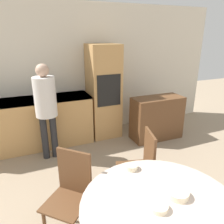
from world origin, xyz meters
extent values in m
cube|color=silver|center=(0.00, 4.77, 1.30)|extent=(6.30, 0.05, 2.60)
cube|color=tan|center=(-1.10, 4.43, 0.46)|extent=(2.41, 0.60, 0.92)
cube|color=black|center=(-1.10, 4.43, 0.91)|extent=(2.41, 0.60, 0.03)
cube|color=tan|center=(0.44, 4.44, 0.92)|extent=(0.59, 0.58, 1.85)
cube|color=black|center=(0.44, 4.14, 1.02)|extent=(0.47, 0.01, 0.60)
cube|color=brown|center=(1.35, 3.86, 0.43)|extent=(1.02, 0.45, 0.86)
cylinder|color=beige|center=(-0.15, 1.57, 0.72)|extent=(1.31, 1.31, 0.03)
cylinder|color=brown|center=(-0.80, 2.44, 0.21)|extent=(0.04, 0.04, 0.43)
cylinder|color=brown|center=(-0.58, 2.21, 0.21)|extent=(0.04, 0.04, 0.43)
cube|color=brown|center=(-0.80, 2.21, 0.44)|extent=(0.57, 0.57, 0.02)
cube|color=brown|center=(-0.67, 2.34, 0.69)|extent=(0.29, 0.29, 0.48)
cylinder|color=brown|center=(-0.03, 2.65, 0.21)|extent=(0.04, 0.04, 0.43)
cylinder|color=brown|center=(-0.11, 2.34, 0.21)|extent=(0.04, 0.04, 0.43)
cylinder|color=brown|center=(0.28, 2.57, 0.21)|extent=(0.04, 0.04, 0.43)
cylinder|color=brown|center=(0.20, 2.26, 0.21)|extent=(0.04, 0.04, 0.43)
cube|color=brown|center=(0.09, 2.45, 0.44)|extent=(0.49, 0.49, 0.02)
cube|color=brown|center=(0.27, 2.41, 0.69)|extent=(0.13, 0.37, 0.48)
cylinder|color=#262628|center=(-0.82, 3.91, 0.38)|extent=(0.11, 0.11, 0.76)
cylinder|color=#262628|center=(-0.67, 3.91, 0.38)|extent=(0.11, 0.11, 0.76)
cylinder|color=silver|center=(-0.74, 3.91, 1.08)|extent=(0.34, 0.34, 0.64)
sphere|color=tan|center=(-0.74, 3.91, 1.50)|extent=(0.20, 0.20, 0.20)
cylinder|color=beige|center=(-0.14, 2.09, 0.76)|extent=(0.12, 0.12, 0.05)
cylinder|color=beige|center=(-0.20, 1.53, 0.76)|extent=(0.15, 0.15, 0.04)
cylinder|color=beige|center=(0.03, 1.59, 0.76)|extent=(0.18, 0.18, 0.05)
camera|label=1|loc=(-1.05, 0.44, 2.02)|focal=35.00mm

